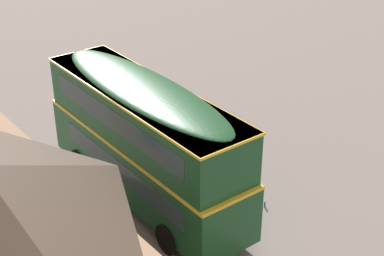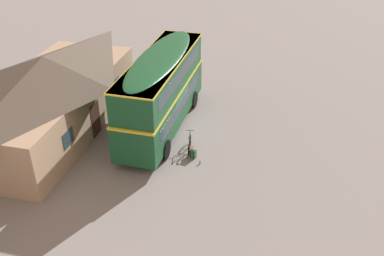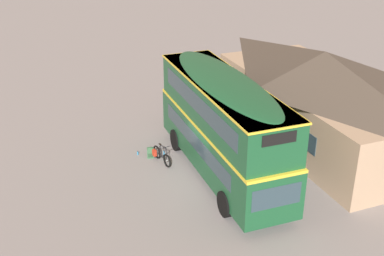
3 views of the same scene
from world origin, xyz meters
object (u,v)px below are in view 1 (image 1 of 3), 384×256
at_px(double_decker_bus, 144,138).
at_px(touring_bicycle, 228,193).
at_px(water_bottle_blue_sports, 265,205).
at_px(backpack_on_ground, 246,199).

height_order(double_decker_bus, touring_bicycle, double_decker_bus).
xyz_separation_m(touring_bicycle, water_bottle_blue_sports, (-1.10, -0.90, -0.28)).
bearing_deg(touring_bicycle, double_decker_bus, 49.13).
relative_size(touring_bicycle, water_bottle_blue_sports, 8.07).
xyz_separation_m(double_decker_bus, water_bottle_blue_sports, (-3.14, -3.26, -2.55)).
bearing_deg(backpack_on_ground, touring_bicycle, 31.44).
relative_size(backpack_on_ground, water_bottle_blue_sports, 2.76).
xyz_separation_m(double_decker_bus, touring_bicycle, (-2.04, -2.36, -2.27)).
relative_size(touring_bicycle, backpack_on_ground, 2.93).
bearing_deg(water_bottle_blue_sports, backpack_on_ground, 47.33).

